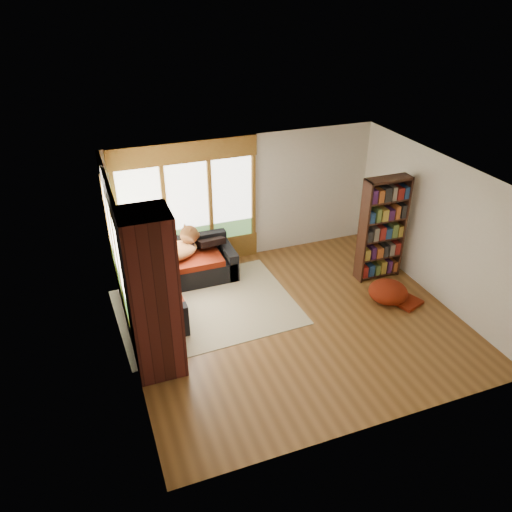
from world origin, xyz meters
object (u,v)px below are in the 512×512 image
object	(u,v)px
brick_chimney	(153,296)
pouf	(388,291)
sectional_sofa	(162,278)
dog_brindle	(162,268)
bookshelf	(382,229)
area_rug	(206,307)
dog_tan	(179,244)

from	to	relation	value
brick_chimney	pouf	bearing A→B (deg)	4.10
sectional_sofa	dog_brindle	xyz separation A→B (m)	(-0.04, -0.38, 0.44)
sectional_sofa	bookshelf	size ratio (longest dim) A/B	1.07
sectional_sofa	area_rug	distance (m)	1.04
dog_tan	pouf	bearing A→B (deg)	-49.89
brick_chimney	dog_tan	bearing A→B (deg)	69.66
brick_chimney	sectional_sofa	world-z (taller)	brick_chimney
brick_chimney	sectional_sofa	distance (m)	2.32
sectional_sofa	area_rug	size ratio (longest dim) A/B	0.71
sectional_sofa	area_rug	bearing A→B (deg)	-49.28
bookshelf	dog_tan	xyz separation A→B (m)	(-3.68, 1.19, -0.24)
area_rug	brick_chimney	bearing A→B (deg)	-130.15
brick_chimney	dog_brindle	distance (m)	1.80
area_rug	pouf	xyz separation A→B (m)	(3.18, -0.96, 0.20)
brick_chimney	dog_tan	distance (m)	2.53
sectional_sofa	dog_tan	size ratio (longest dim) A/B	2.13
area_rug	dog_tan	bearing A→B (deg)	100.80
area_rug	dog_brindle	xyz separation A→B (m)	(-0.66, 0.40, 0.74)
brick_chimney	sectional_sofa	bearing A→B (deg)	77.71
sectional_sofa	bookshelf	xyz separation A→B (m)	(4.09, -0.91, 0.73)
sectional_sofa	pouf	distance (m)	4.18
dog_tan	bookshelf	bearing A→B (deg)	-36.94
bookshelf	pouf	bearing A→B (deg)	-109.35
sectional_sofa	bookshelf	world-z (taller)	bookshelf
area_rug	dog_tan	world-z (taller)	dog_tan
area_rug	pouf	size ratio (longest dim) A/B	4.40
sectional_sofa	area_rug	xyz separation A→B (m)	(0.62, -0.79, -0.30)
pouf	dog_tan	bearing A→B (deg)	149.15
brick_chimney	dog_tan	size ratio (longest dim) A/B	2.52
bookshelf	area_rug	bearing A→B (deg)	177.96
bookshelf	dog_brindle	bearing A→B (deg)	172.73
pouf	area_rug	bearing A→B (deg)	163.25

